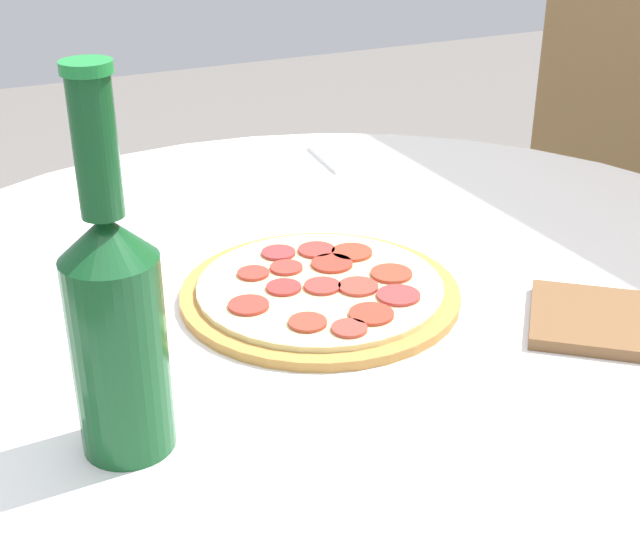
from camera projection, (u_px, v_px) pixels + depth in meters
table at (350, 439)px, 0.97m from camera, size 1.10×1.10×0.74m
pizza at (321, 291)px, 0.89m from camera, size 0.28×0.28×0.02m
beer_bottle at (116, 321)px, 0.63m from camera, size 0.07×0.07×0.29m
pizza_paddle at (635, 324)px, 0.83m from camera, size 0.22×0.25×0.02m
napkin at (344, 156)px, 1.27m from camera, size 0.12×0.08×0.01m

